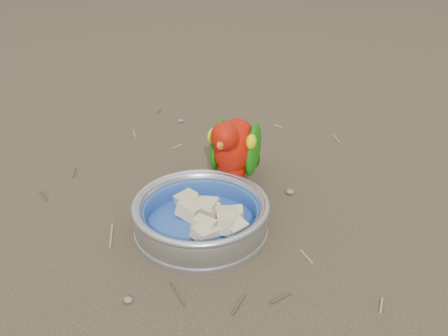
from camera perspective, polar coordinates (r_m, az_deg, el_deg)
The scene contains 6 objects.
ground at distance 0.90m, azimuth -0.40°, elevation -6.44°, with size 60.00×60.00×0.00m, color #433627.
food_bowl at distance 0.88m, azimuth -2.61°, elevation -6.83°, with size 0.23×0.23×0.02m, color #B2B2BA.
bowl_wall at distance 0.86m, azimuth -2.66°, elevation -5.22°, with size 0.23×0.23×0.04m, color #B2B2BA, non-canonical shape.
fruit_wedges at distance 0.87m, azimuth -2.65°, elevation -5.60°, with size 0.14×0.14×0.03m, color beige, non-canonical shape.
lory_parrot at distance 0.96m, azimuth 1.08°, elevation 1.54°, with size 0.09×0.20×0.16m, color #A91104, non-canonical shape.
ground_debris at distance 0.97m, azimuth 1.99°, elevation -3.26°, with size 0.90×0.80×0.01m, color olive, non-canonical shape.
Camera 1 is at (0.40, -0.61, 0.52)m, focal length 40.00 mm.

